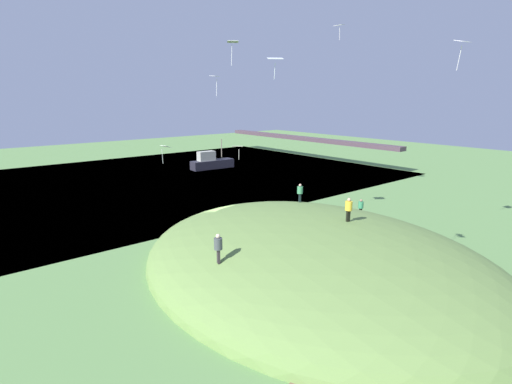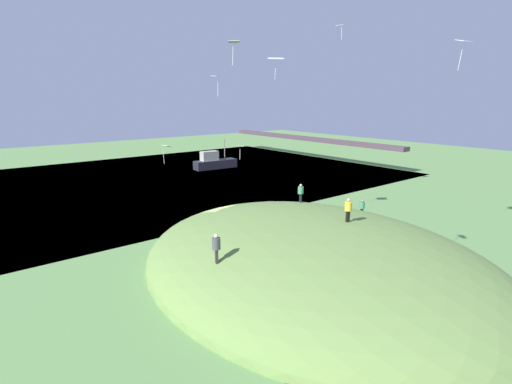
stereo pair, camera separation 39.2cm
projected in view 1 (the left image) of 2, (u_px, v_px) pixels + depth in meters
The scene contains 17 objects.
ground_plane at pixel (220, 234), 33.43m from camera, with size 160.00×160.00×0.00m, color #5F8A4A.
lake_water at pixel (113, 186), 52.57m from camera, with size 46.19×80.00×0.40m, color #345682.
grass_hill at pixel (314, 268), 26.81m from camera, with size 27.09×21.35×6.79m, color olive.
bridge_deck_far at pixel (303, 138), 74.36m from camera, with size 41.57×1.80×0.70m, color #4E3D47.
boat_on_lake at pixel (211, 162), 64.22m from camera, with size 2.48×7.36×4.78m.
person_walking_path at pixel (349, 207), 25.82m from camera, with size 0.56×0.56×1.62m.
person_on_hilltop at pixel (300, 191), 32.77m from camera, with size 0.64×0.64×1.59m.
person_near_shore at pixel (361, 206), 35.01m from camera, with size 0.64×0.64×1.57m.
person_watching_kites at pixel (218, 245), 21.54m from camera, with size 0.60×0.60×1.73m.
kite_0 at pixel (233, 43), 32.75m from camera, with size 1.08×1.15×2.01m.
kite_2 at pixel (275, 59), 29.88m from camera, with size 1.35×1.45×1.64m.
kite_3 at pixel (339, 26), 38.51m from camera, with size 0.98×0.73×1.46m.
kite_4 at pixel (237, 147), 35.08m from camera, with size 1.14×1.17×1.27m.
kite_5 at pixel (166, 148), 33.84m from camera, with size 0.93×0.72×1.64m.
kite_6 at pixel (215, 77), 34.93m from camera, with size 0.90×1.02×1.81m.
kite_7 at pixel (462, 43), 25.53m from camera, with size 0.85×1.08×1.91m.
mooring_post at pixel (232, 215), 36.84m from camera, with size 0.14×0.14×1.25m, color brown.
Camera 1 is at (26.39, -17.74, 11.38)m, focal length 27.31 mm.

